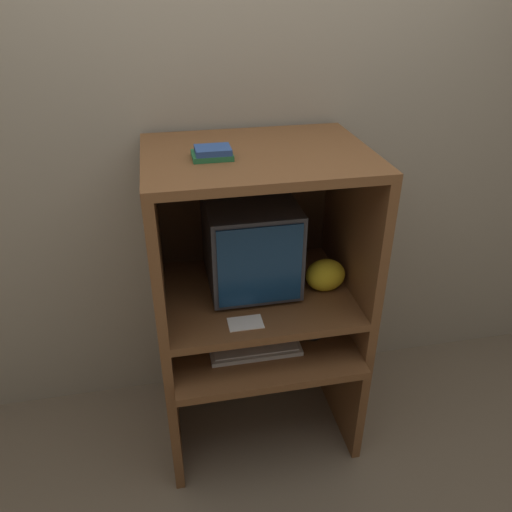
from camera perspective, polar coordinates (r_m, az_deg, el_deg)
name	(u,v)px	position (r m, az deg, el deg)	size (l,w,h in m)	color
ground_plane	(271,472)	(2.56, 1.73, -23.48)	(12.00, 12.00, 0.00)	#756651
wall_back	(241,157)	(2.37, -1.77, 11.26)	(6.00, 0.06, 2.60)	gray
desk_base	(259,368)	(2.46, 0.34, -12.69)	(0.88, 0.73, 0.61)	brown
desk_monitor_shelf	(257,299)	(2.26, 0.14, -4.92)	(0.88, 0.67, 0.20)	brown
hutch_upper	(256,201)	(2.06, -0.03, 6.27)	(0.88, 0.67, 0.64)	brown
crt_monitor	(250,242)	(2.17, -0.65, 1.57)	(0.38, 0.44, 0.41)	#333338
keyboard	(255,347)	(2.21, -0.12, -10.41)	(0.40, 0.16, 0.03)	beige
mouse	(314,336)	(2.28, 6.64, -9.11)	(0.07, 0.05, 0.03)	black
snack_bag	(325,275)	(2.22, 7.93, -2.17)	(0.18, 0.13, 0.15)	gold
book_stack	(212,153)	(1.88, -5.00, 11.66)	(0.15, 0.12, 0.04)	#236638
paper_card	(245,323)	(2.03, -1.21, -7.66)	(0.14, 0.09, 0.00)	white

